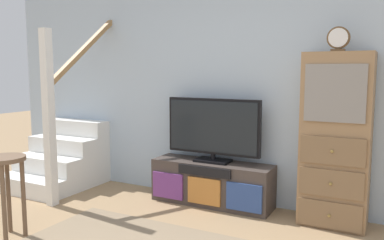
{
  "coord_description": "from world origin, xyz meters",
  "views": [
    {
      "loc": [
        1.39,
        -1.46,
        1.38
      ],
      "look_at": [
        -0.25,
        1.65,
        0.95
      ],
      "focal_mm": 37.25,
      "sensor_mm": 36.0,
      "label": 1
    }
  ],
  "objects": [
    {
      "name": "staircase",
      "position": [
        -2.24,
        2.2,
        0.37
      ],
      "size": [
        1.0,
        1.36,
        2.2
      ],
      "color": "white",
      "rests_on": "ground_plane"
    },
    {
      "name": "back_wall",
      "position": [
        0.0,
        2.46,
        1.35
      ],
      "size": [
        6.4,
        0.12,
        2.7
      ],
      "primitive_type": "cube",
      "color": "#A8BCD1",
      "rests_on": "ground_plane"
    },
    {
      "name": "bar_stool_near",
      "position": [
        -1.45,
        0.64,
        0.51
      ],
      "size": [
        0.34,
        0.34,
        0.69
      ],
      "color": "brown",
      "rests_on": "ground_plane"
    },
    {
      "name": "side_cabinet",
      "position": [
        0.9,
        2.2,
        0.77
      ],
      "size": [
        0.58,
        0.38,
        1.54
      ],
      "color": "#93704C",
      "rests_on": "ground_plane"
    },
    {
      "name": "television",
      "position": [
        -0.3,
        2.22,
        0.8
      ],
      "size": [
        1.01,
        0.22,
        0.66
      ],
      "color": "black",
      "rests_on": "media_console"
    },
    {
      "name": "media_console",
      "position": [
        -0.3,
        2.19,
        0.22
      ],
      "size": [
        1.27,
        0.38,
        0.45
      ],
      "color": "#423833",
      "rests_on": "ground_plane"
    },
    {
      "name": "desk_clock",
      "position": [
        0.89,
        2.19,
        1.65
      ],
      "size": [
        0.19,
        0.08,
        0.21
      ],
      "color": "#4C3823",
      "rests_on": "side_cabinet"
    }
  ]
}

